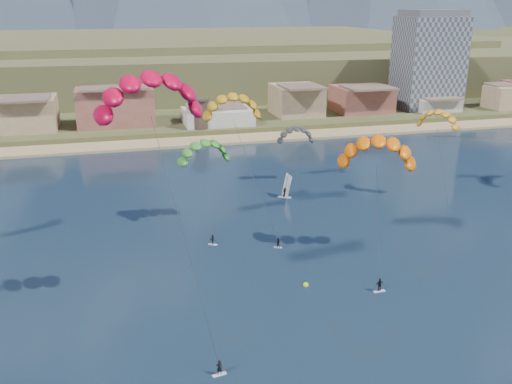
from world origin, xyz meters
TOP-DOWN VIEW (x-y plane):
  - beach at (0.00, 106.00)m, footprint 2200.00×12.00m
  - land at (0.00, 560.00)m, footprint 2200.00×900.00m
  - foothills at (22.39, 232.47)m, footprint 940.00×210.00m
  - town at (-40.00, 122.00)m, footprint 400.00×24.00m
  - apartment_tower at (85.00, 128.00)m, footprint 20.00×16.00m
  - watchtower at (5.00, 114.00)m, footprint 5.82×5.82m
  - kitesurfer_red at (-15.45, 17.17)m, footprint 12.77×16.04m
  - kitesurfer_yellow at (-0.62, 44.50)m, footprint 10.28×13.57m
  - kitesurfer_orange at (17.60, 29.30)m, footprint 12.84×17.55m
  - kitesurfer_green at (-5.06, 46.42)m, footprint 9.98×12.54m
  - distant_kite_dark at (17.22, 65.16)m, footprint 8.32×5.98m
  - distant_kite_orange at (40.20, 49.61)m, footprint 7.90×8.42m
  - windsurfer at (12.23, 55.90)m, footprint 2.88×2.92m
  - buoy at (3.99, 20.71)m, footprint 0.76×0.76m

SIDE VIEW (x-z plane):
  - land at x=0.00m, z-range -2.00..2.00m
  - buoy at x=3.99m, z-range -0.25..0.51m
  - beach at x=0.00m, z-range -0.20..0.70m
  - windsurfer at x=12.23m, z-range -0.84..3.76m
  - watchtower at x=5.00m, z-range 2.07..10.67m
  - town at x=-40.00m, z-range 2.00..14.00m
  - foothills at x=22.39m, z-range 0.08..18.08m
  - distant_kite_dark at x=17.22m, z-range 3.78..17.81m
  - kitesurfer_green at x=-5.06m, z-range 5.05..21.55m
  - distant_kite_orange at x=40.20m, z-range 6.57..25.33m
  - kitesurfer_orange at x=17.60m, z-range 5.77..26.99m
  - apartment_tower at x=85.00m, z-range 1.82..33.82m
  - kitesurfer_yellow at x=-0.62m, z-range 8.82..33.28m
  - kitesurfer_red at x=-15.45m, z-range 12.03..43.41m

